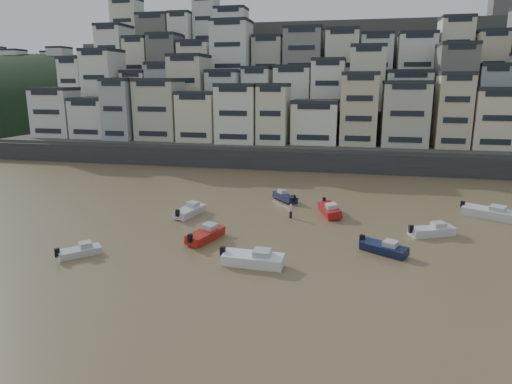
% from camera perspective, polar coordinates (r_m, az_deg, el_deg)
% --- Properties ---
extents(sea_strip, '(340.00, 340.00, 0.00)m').
position_cam_1_polar(sea_strip, '(208.31, -26.31, 7.80)').
color(sea_strip, '#4D656E').
rests_on(sea_strip, ground).
extents(harbor_wall, '(140.00, 3.00, 3.50)m').
position_cam_1_polar(harbor_wall, '(84.13, 5.81, 3.91)').
color(harbor_wall, '#38383A').
rests_on(harbor_wall, ground).
extents(hillside, '(141.04, 66.00, 50.00)m').
position_cam_1_polar(hillside, '(122.39, 10.44, 12.03)').
color(hillside, '#4C4C47').
rests_on(hillside, ground).
extents(headland, '(216.00, 135.00, 53.33)m').
position_cam_1_polar(headland, '(191.27, -24.62, 7.59)').
color(headland, black).
rests_on(headland, ground).
extents(boat_j, '(3.81, 3.91, 1.12)m').
position_cam_1_polar(boat_j, '(45.53, -21.19, -6.82)').
color(boat_j, silver).
rests_on(boat_j, ground).
extents(boat_g, '(6.67, 5.05, 1.77)m').
position_cam_1_polar(boat_g, '(60.59, 27.14, -2.14)').
color(boat_g, silver).
rests_on(boat_g, ground).
extents(boat_b, '(5.01, 3.88, 1.33)m').
position_cam_1_polar(boat_b, '(44.74, 15.69, -6.60)').
color(boat_b, '#13193C').
rests_on(boat_b, ground).
extents(boat_c, '(3.26, 5.83, 1.51)m').
position_cam_1_polar(boat_c, '(46.88, -6.32, -5.12)').
color(boat_c, red).
rests_on(boat_c, ground).
extents(boat_a, '(6.01, 2.24, 1.61)m').
position_cam_1_polar(boat_a, '(40.22, -0.37, -8.17)').
color(boat_a, white).
rests_on(boat_a, ground).
extents(boat_h, '(4.33, 4.75, 1.32)m').
position_cam_1_polar(boat_h, '(62.09, 3.64, -0.51)').
color(boat_h, '#141B40').
rests_on(boat_h, ground).
extents(boat_f, '(2.89, 5.73, 1.49)m').
position_cam_1_polar(boat_f, '(55.68, -8.28, -2.18)').
color(boat_f, silver).
rests_on(boat_f, ground).
extents(boat_e, '(3.61, 6.12, 1.59)m').
position_cam_1_polar(boat_e, '(56.07, 9.17, -2.05)').
color(boat_e, '#A11316').
rests_on(boat_e, ground).
extents(boat_d, '(5.52, 3.82, 1.44)m').
position_cam_1_polar(boat_d, '(51.40, 21.16, -4.34)').
color(boat_d, silver).
rests_on(boat_d, ground).
extents(person_pink, '(0.44, 0.44, 1.74)m').
position_cam_1_polar(person_pink, '(54.21, 4.37, -2.37)').
color(person_pink, '#D6A197').
rests_on(person_pink, ground).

